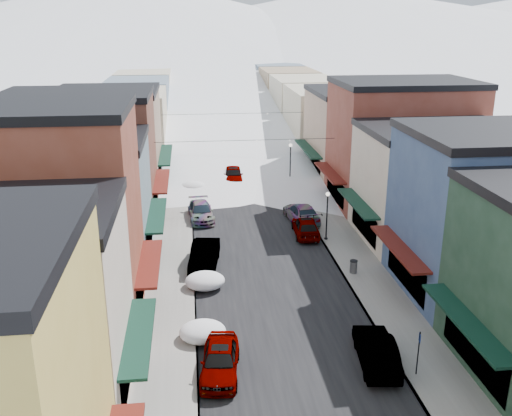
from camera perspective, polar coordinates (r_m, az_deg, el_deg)
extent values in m
cube|color=black|center=(72.53, -2.56, 5.21)|extent=(10.00, 160.00, 0.01)
cube|color=gray|center=(72.36, -7.80, 5.08)|extent=(3.20, 160.00, 0.15)
cube|color=gray|center=(73.26, 2.62, 5.40)|extent=(3.20, 160.00, 0.15)
cube|color=slate|center=(72.35, -6.57, 5.12)|extent=(0.10, 160.00, 0.15)
cube|color=slate|center=(73.04, 1.41, 5.37)|extent=(0.10, 160.00, 0.15)
cube|color=beige|center=(27.26, -23.80, -9.94)|extent=(10.00, 8.00, 9.00)
cube|color=black|center=(26.75, -11.64, -12.37)|extent=(1.20, 6.80, 0.15)
cube|color=brown|center=(33.87, -21.22, -1.30)|extent=(11.00, 8.00, 12.00)
cube|color=black|center=(32.42, -22.52, 9.15)|extent=(11.20, 8.20, 0.50)
cube|color=#59160F|center=(33.85, -10.60, -5.42)|extent=(1.20, 6.80, 0.15)
cube|color=slate|center=(42.15, -17.60, 0.39)|extent=(10.00, 9.00, 8.50)
cube|color=black|center=(41.04, -18.21, 6.37)|extent=(10.20, 9.20, 0.50)
cube|color=black|center=(41.75, -9.91, -0.69)|extent=(1.20, 7.65, 0.15)
cube|color=#5E2D1E|center=(50.60, -17.04, 4.59)|extent=(12.00, 9.00, 10.50)
cube|color=black|center=(49.63, -17.65, 10.76)|extent=(12.20, 9.20, 0.50)
cube|color=#59160F|center=(50.33, -9.42, 2.68)|extent=(1.20, 7.65, 0.15)
cube|color=#8C725C|center=(60.18, -14.47, 6.47)|extent=(10.00, 11.00, 9.50)
cube|color=black|center=(59.38, -14.87, 11.19)|extent=(10.20, 11.20, 0.50)
cube|color=black|center=(60.01, -9.04, 5.28)|extent=(1.20, 9.35, 0.15)
cube|color=black|center=(29.05, 20.25, -10.57)|extent=(1.20, 7.65, 0.15)
cube|color=#334A73|center=(38.14, 22.19, -0.84)|extent=(10.00, 9.00, 10.00)
cube|color=black|center=(36.85, 23.19, 6.88)|extent=(10.20, 9.20, 0.50)
cube|color=#59160F|center=(36.44, 14.08, -3.89)|extent=(1.20, 7.65, 0.15)
cube|color=beige|center=(46.23, 17.46, 1.98)|extent=(11.00, 9.00, 8.50)
cube|color=black|center=(45.21, 18.01, 7.45)|extent=(11.20, 9.20, 0.50)
cube|color=black|center=(44.43, 10.11, 0.49)|extent=(1.20, 7.65, 0.15)
cube|color=maroon|center=(54.17, 14.31, 5.99)|extent=(12.00, 9.00, 11.00)
cube|color=black|center=(53.26, 14.81, 12.03)|extent=(12.20, 9.20, 0.50)
cube|color=#59160F|center=(52.74, 7.37, 3.51)|extent=(1.20, 7.65, 0.15)
cube|color=tan|center=(63.31, 10.23, 7.12)|extent=(10.00, 11.00, 9.00)
cube|color=black|center=(62.56, 10.48, 11.38)|extent=(10.20, 11.20, 0.50)
cube|color=black|center=(62.21, 5.19, 5.91)|extent=(1.20, 9.35, 0.15)
cube|color=gray|center=(73.89, -12.54, 8.20)|extent=(9.00, 13.00, 8.00)
cube|color=gray|center=(75.56, 6.89, 8.73)|extent=(9.00, 13.00, 8.00)
cube|color=gray|center=(87.65, -11.69, 9.84)|extent=(9.00, 13.00, 8.00)
cube|color=gray|center=(89.06, 4.80, 10.29)|extent=(9.00, 13.00, 8.00)
cube|color=gray|center=(101.48, -11.07, 11.03)|extent=(9.00, 13.00, 8.00)
cube|color=gray|center=(102.70, 3.25, 11.42)|extent=(9.00, 13.00, 8.00)
cube|color=gray|center=(115.35, -10.59, 11.94)|extent=(9.00, 13.00, 8.00)
cube|color=gray|center=(116.42, 2.06, 12.29)|extent=(9.00, 13.00, 8.00)
cube|color=silver|center=(235.69, -5.66, 15.90)|extent=(360.00, 40.00, 12.00)
cone|color=white|center=(286.48, -12.30, 18.26)|extent=(300.00, 300.00, 34.00)
cone|color=white|center=(290.24, 8.75, 18.06)|extent=(320.00, 320.00, 30.00)
cylinder|color=black|center=(51.73, -1.01, 6.79)|extent=(16.40, 0.04, 0.04)
cylinder|color=black|center=(66.43, -2.31, 9.42)|extent=(16.40, 0.04, 0.04)
imported|color=gray|center=(29.03, -3.62, -14.94)|extent=(2.36, 4.73, 1.55)
imported|color=black|center=(40.33, -5.19, -4.77)|extent=(2.49, 5.37, 1.70)
imported|color=gray|center=(49.65, -5.53, -0.36)|extent=(2.40, 5.15, 1.46)
imported|color=black|center=(30.31, 11.92, -13.71)|extent=(2.24, 5.01, 1.60)
imported|color=#9DA1A6|center=(45.99, 4.99, -1.83)|extent=(2.12, 4.76, 1.59)
imported|color=black|center=(49.09, 4.60, -0.49)|extent=(2.77, 5.63, 1.57)
imported|color=gray|center=(60.54, -2.29, 3.33)|extent=(2.32, 5.15, 1.72)
imported|color=silver|center=(76.46, -1.16, 6.46)|extent=(2.47, 5.12, 1.41)
cylinder|color=black|center=(29.54, 15.91, -13.79)|extent=(0.06, 0.06, 2.35)
cube|color=navy|center=(29.10, 16.06, -12.36)|extent=(0.07, 0.32, 0.43)
cylinder|color=#585A5D|center=(39.66, 9.72, -5.82)|extent=(0.49, 0.49, 0.85)
cylinder|color=black|center=(39.48, 9.76, -5.24)|extent=(0.53, 0.53, 0.06)
cylinder|color=black|center=(45.28, 7.01, -3.05)|extent=(0.27, 0.27, 0.09)
cylinder|color=black|center=(44.67, 7.10, -0.97)|extent=(0.11, 0.11, 3.57)
sphere|color=white|center=(44.07, 7.19, 1.39)|extent=(0.32, 0.32, 0.32)
cylinder|color=black|center=(59.77, 3.40, 2.46)|extent=(0.30, 0.30, 0.10)
cylinder|color=black|center=(59.26, 3.44, 4.26)|extent=(0.12, 0.12, 3.99)
sphere|color=white|center=(58.77, 3.48, 6.29)|extent=(0.36, 0.36, 0.36)
ellipsoid|color=white|center=(31.82, -5.37, -12.21)|extent=(2.56, 2.16, 1.08)
ellipsoid|color=white|center=(32.99, -5.06, -11.53)|extent=(1.09, 0.98, 0.55)
ellipsoid|color=white|center=(37.34, -5.13, -7.27)|extent=(2.59, 2.19, 1.10)
ellipsoid|color=white|center=(38.55, -4.87, -6.84)|extent=(1.11, 1.00, 0.55)
ellipsoid|color=white|center=(57.64, -6.32, 2.12)|extent=(2.60, 2.20, 1.10)
ellipsoid|color=white|center=(58.86, -6.13, 2.20)|extent=(1.11, 1.00, 0.56)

